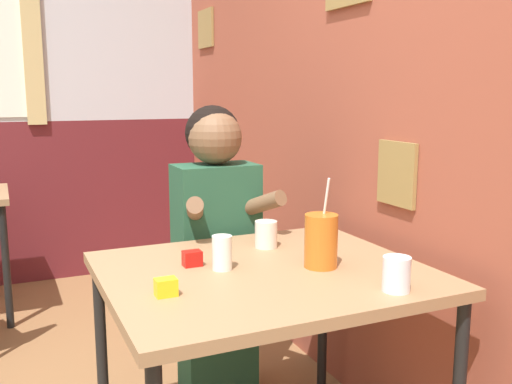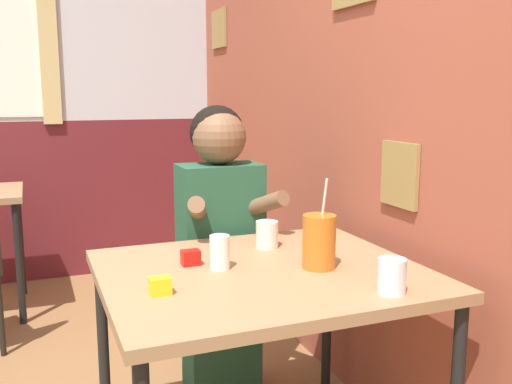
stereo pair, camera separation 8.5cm
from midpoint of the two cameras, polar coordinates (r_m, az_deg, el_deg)
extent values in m
cube|color=#9E4C38|center=(3.02, 1.62, 11.07)|extent=(0.06, 4.74, 2.70)
cube|color=olive|center=(3.99, -5.69, 15.95)|extent=(0.02, 0.27, 0.25)
cube|color=olive|center=(2.13, 12.79, 1.79)|extent=(0.02, 0.21, 0.24)
cube|color=maroon|center=(4.19, -22.52, -1.02)|extent=(5.38, 0.06, 1.10)
cube|color=tan|center=(4.08, -22.00, 12.88)|extent=(0.12, 0.02, 0.94)
cube|color=#93704C|center=(1.85, -0.51, -8.23)|extent=(1.01, 0.88, 0.04)
cylinder|color=black|center=(2.23, -16.27, -15.45)|extent=(0.04, 0.04, 0.69)
cylinder|color=black|center=(2.51, 5.71, -12.17)|extent=(0.04, 0.04, 0.69)
cylinder|color=black|center=(3.44, -24.35, -6.88)|extent=(0.04, 0.04, 0.69)
cylinder|color=black|center=(3.94, -24.38, -4.81)|extent=(0.04, 0.04, 0.69)
cube|color=#235138|center=(2.56, -4.85, -14.67)|extent=(0.31, 0.20, 0.45)
cube|color=#235138|center=(2.40, -5.03, -3.76)|extent=(0.34, 0.20, 0.55)
sphere|color=black|center=(2.36, -5.40, 5.91)|extent=(0.23, 0.23, 0.23)
sphere|color=brown|center=(2.34, -5.17, 5.46)|extent=(0.22, 0.22, 0.22)
cylinder|color=brown|center=(2.20, -7.22, -1.82)|extent=(0.14, 0.27, 0.15)
cylinder|color=brown|center=(2.29, -0.71, -1.27)|extent=(0.14, 0.27, 0.15)
cylinder|color=#C6661E|center=(1.85, 5.21, -4.90)|extent=(0.11, 0.11, 0.17)
cylinder|color=white|center=(1.83, 5.72, -0.69)|extent=(0.01, 0.04, 0.14)
cylinder|color=silver|center=(1.67, 12.46, -8.02)|extent=(0.08, 0.08, 0.10)
cylinder|color=silver|center=(1.83, -4.74, -6.08)|extent=(0.06, 0.06, 0.11)
cylinder|color=silver|center=(2.09, -0.16, -4.25)|extent=(0.08, 0.08, 0.10)
cube|color=#B7140F|center=(1.89, -7.69, -6.61)|extent=(0.06, 0.04, 0.05)
cube|color=yellow|center=(1.63, -10.49, -9.35)|extent=(0.06, 0.04, 0.05)
camera|label=1|loc=(0.04, -91.23, -0.22)|focal=40.00mm
camera|label=2|loc=(0.04, 88.77, 0.22)|focal=40.00mm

